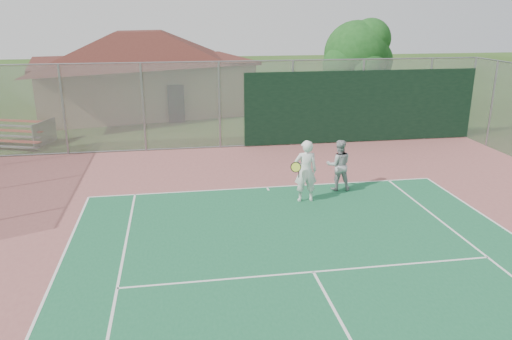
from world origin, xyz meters
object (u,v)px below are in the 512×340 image
at_px(clubhouse, 141,63).
at_px(tree, 358,56).
at_px(player_white_front, 305,172).
at_px(player_grey_back, 339,166).
at_px(bleachers, 12,133).

xyz_separation_m(clubhouse, tree, (10.50, -5.46, 0.72)).
relative_size(player_white_front, player_grey_back, 1.15).
height_order(clubhouse, player_grey_back, clubhouse).
relative_size(tree, player_white_front, 2.75).
height_order(bleachers, tree, tree).
bearing_deg(player_grey_back, player_white_front, 38.61).
xyz_separation_m(bleachers, tree, (15.50, 1.63, 2.81)).
relative_size(bleachers, player_white_front, 1.71).
relative_size(clubhouse, bleachers, 4.21).
bearing_deg(clubhouse, tree, -39.04).
bearing_deg(bleachers, tree, 26.04).
height_order(clubhouse, player_white_front, clubhouse).
bearing_deg(bleachers, player_grey_back, -12.29).
bearing_deg(clubhouse, bleachers, -136.77).
xyz_separation_m(bleachers, player_grey_back, (11.68, -7.39, 0.27)).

